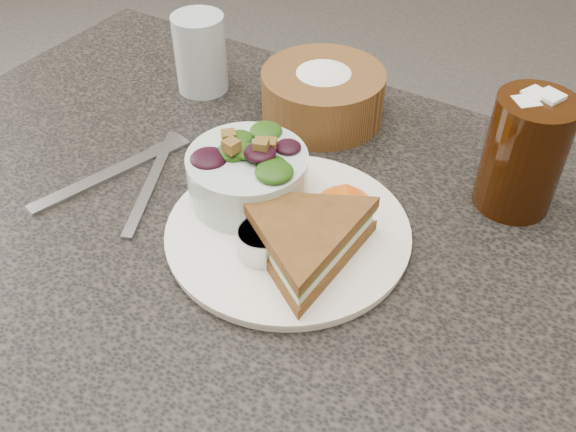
% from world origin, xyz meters
% --- Properties ---
extents(dining_table, '(1.00, 0.70, 0.75)m').
position_xyz_m(dining_table, '(0.00, 0.00, 0.38)').
color(dining_table, black).
rests_on(dining_table, floor).
extents(dinner_plate, '(0.26, 0.26, 0.01)m').
position_xyz_m(dinner_plate, '(0.05, 0.01, 0.76)').
color(dinner_plate, white).
rests_on(dinner_plate, dining_table).
extents(sandwich, '(0.24, 0.24, 0.05)m').
position_xyz_m(sandwich, '(0.08, -0.02, 0.78)').
color(sandwich, brown).
rests_on(sandwich, dinner_plate).
extents(salad_bowl, '(0.14, 0.14, 0.08)m').
position_xyz_m(salad_bowl, '(-0.02, 0.03, 0.80)').
color(salad_bowl, silver).
rests_on(salad_bowl, dinner_plate).
extents(dressing_ramekin, '(0.05, 0.05, 0.03)m').
position_xyz_m(dressing_ramekin, '(0.04, -0.04, 0.78)').
color(dressing_ramekin, '#B0B1B3').
rests_on(dressing_ramekin, dinner_plate).
extents(orange_wedge, '(0.09, 0.09, 0.03)m').
position_xyz_m(orange_wedge, '(0.08, 0.08, 0.78)').
color(orange_wedge, orange).
rests_on(orange_wedge, dinner_plate).
extents(fork, '(0.07, 0.19, 0.01)m').
position_xyz_m(fork, '(-0.20, -0.02, 0.75)').
color(fork, '#A3A6AE').
rests_on(fork, dining_table).
extents(knife, '(0.09, 0.19, 0.00)m').
position_xyz_m(knife, '(-0.14, 0.00, 0.75)').
color(knife, '#A0A1A7').
rests_on(knife, dining_table).
extents(bread_basket, '(0.17, 0.17, 0.09)m').
position_xyz_m(bread_basket, '(-0.04, 0.23, 0.80)').
color(bread_basket, brown).
rests_on(bread_basket, dining_table).
extents(cola_glass, '(0.11, 0.11, 0.15)m').
position_xyz_m(cola_glass, '(0.23, 0.19, 0.82)').
color(cola_glass, black).
rests_on(cola_glass, dining_table).
extents(water_glass, '(0.09, 0.09, 0.11)m').
position_xyz_m(water_glass, '(-0.22, 0.21, 0.80)').
color(water_glass, '#A8B5BD').
rests_on(water_glass, dining_table).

